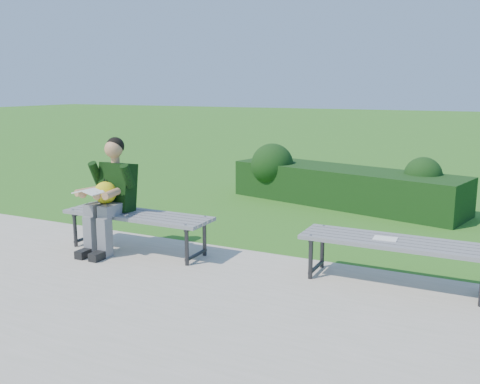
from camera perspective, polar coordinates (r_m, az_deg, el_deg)
name	(u,v)px	position (r m, az deg, el deg)	size (l,w,h in m)	color
ground	(235,250)	(6.38, -0.53, -6.18)	(80.00, 80.00, 0.00)	#1C6816
walkway	(148,301)	(4.97, -9.80, -11.39)	(30.00, 3.50, 0.02)	#B1A793
hedge	(338,183)	(8.91, 10.45, 1.00)	(3.97, 1.86, 0.94)	#1D4114
bench_left	(137,218)	(6.28, -10.89, -2.74)	(1.80, 0.50, 0.46)	slate
bench_right	(396,246)	(5.33, 16.26, -5.51)	(1.80, 0.50, 0.46)	slate
seated_boy	(110,192)	(6.33, -13.68, 0.02)	(0.56, 0.76, 1.31)	slate
paper_sheet	(385,239)	(5.33, 15.24, -4.81)	(0.23, 0.17, 0.01)	white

